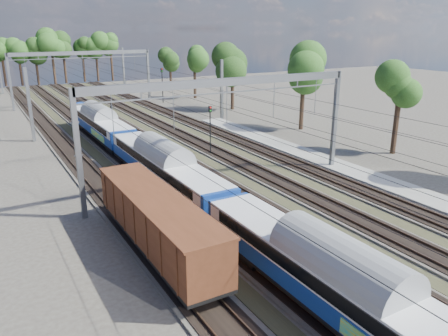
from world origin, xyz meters
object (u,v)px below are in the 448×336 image
worker (111,106)px  signal_near (210,124)px  signal_far (162,81)px  emu_train (166,163)px  freight_boxcar (157,221)px

worker → signal_near: (1.65, -30.41, 2.43)m
signal_far → worker: bearing=-173.3°
signal_near → signal_far: (8.65, 33.84, 0.59)m
emu_train → signal_far: size_ratio=9.80×
freight_boxcar → signal_near: bearing=53.4°
worker → signal_near: size_ratio=0.31×
emu_train → worker: (6.54, 38.14, -1.61)m
emu_train → worker: emu_train is taller
worker → signal_near: signal_near is taller
freight_boxcar → signal_far: bearing=67.3°
freight_boxcar → signal_near: 21.35m
worker → signal_far: signal_far is taller
signal_near → signal_far: signal_far is taller
signal_far → emu_train: bearing=-123.8°
freight_boxcar → signal_near: signal_near is taller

